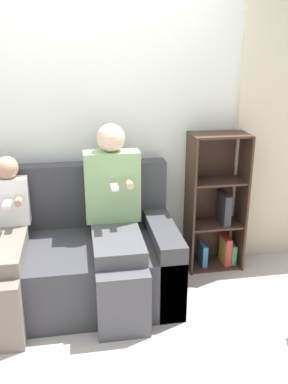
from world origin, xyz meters
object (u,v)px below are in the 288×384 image
Objects in this scene: couch at (60,262)px; bookshelf at (216,211)px; adult_seated at (116,217)px; child_seated at (8,244)px.

couch is 1.40m from bookshelf.
adult_seated is 0.78m from child_seated.
bookshelf is at bearing 13.15° from couch.
child_seated is 0.93× the size of bookshelf.
adult_seated is at bearing -156.51° from bookshelf.
adult_seated is 1.01m from bookshelf.
child_seated is (-0.34, -0.15, 0.25)m from couch.
adult_seated reaches higher than bookshelf.
bookshelf is at bearing 15.40° from child_seated.
child_seated is at bearing -164.60° from bookshelf.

